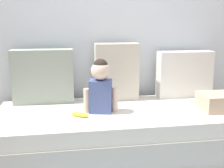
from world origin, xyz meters
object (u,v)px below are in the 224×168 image
at_px(toddler, 101,85).
at_px(folded_blanket, 222,101).
at_px(couch, 123,131).
at_px(throw_pillow_center, 117,72).
at_px(throw_pillow_left, 43,76).
at_px(banana, 80,115).
at_px(throw_pillow_right, 184,74).

distance_m(toddler, folded_blanket, 1.13).
height_order(couch, throw_pillow_center, throw_pillow_center).
xyz_separation_m(throw_pillow_left, toddler, (0.53, -0.38, -0.02)).
bearing_deg(banana, folded_blanket, 0.14).
distance_m(throw_pillow_right, toddler, 1.02).
relative_size(couch, throw_pillow_right, 4.08).
height_order(throw_pillow_center, banana, throw_pillow_center).
relative_size(couch, throw_pillow_center, 4.09).
bearing_deg(couch, banana, -163.66).
xyz_separation_m(couch, banana, (-0.40, -0.12, 0.23)).
relative_size(throw_pillow_center, toddler, 1.20).
relative_size(throw_pillow_center, folded_blanket, 1.45).
height_order(throw_pillow_right, banana, throw_pillow_right).
bearing_deg(banana, throw_pillow_right, 22.74).
bearing_deg(couch, toddler, -174.19).
height_order(throw_pillow_left, toddler, throw_pillow_left).
bearing_deg(throw_pillow_center, folded_blanket, -27.61).
height_order(couch, toddler, toddler).
bearing_deg(throw_pillow_right, throw_pillow_left, 180.00).
xyz_separation_m(throw_pillow_right, toddler, (-0.94, -0.38, 0.01)).
distance_m(throw_pillow_left, throw_pillow_center, 0.74).
xyz_separation_m(throw_pillow_center, folded_blanket, (0.91, -0.47, -0.22)).
bearing_deg(toddler, couch, 5.81).
bearing_deg(folded_blanket, toddler, 175.20).
bearing_deg(throw_pillow_center, throw_pillow_right, 0.00).
bearing_deg(folded_blanket, throw_pillow_left, 163.90).
bearing_deg(folded_blanket, banana, -179.86).
bearing_deg(couch, throw_pillow_left, 153.98).
height_order(banana, folded_blanket, folded_blanket).
height_order(toddler, folded_blanket, toddler).
xyz_separation_m(couch, throw_pillow_left, (-0.73, 0.36, 0.48)).
distance_m(couch, throw_pillow_center, 0.62).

